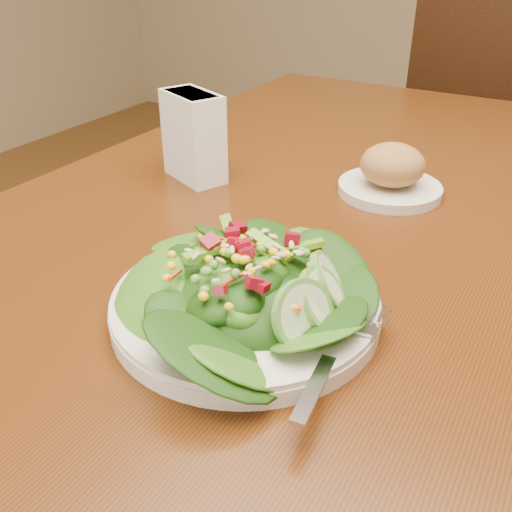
% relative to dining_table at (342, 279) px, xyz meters
% --- Properties ---
extents(dining_table, '(0.90, 1.40, 0.75)m').
position_rel_dining_table_xyz_m(dining_table, '(0.00, 0.00, 0.00)').
color(dining_table, '#47270C').
rests_on(dining_table, ground_plane).
extents(chair_far, '(0.47, 0.47, 0.94)m').
position_rel_dining_table_xyz_m(chair_far, '(-0.00, 1.11, -0.15)').
color(chair_far, black).
rests_on(chair_far, ground_plane).
extents(salad_plate, '(0.26, 0.26, 0.07)m').
position_rel_dining_table_xyz_m(salad_plate, '(0.01, -0.26, 0.13)').
color(salad_plate, silver).
rests_on(salad_plate, dining_table).
extents(bread_plate, '(0.14, 0.14, 0.07)m').
position_rel_dining_table_xyz_m(bread_plate, '(0.02, 0.09, 0.13)').
color(bread_plate, silver).
rests_on(bread_plate, dining_table).
extents(napkin_holder, '(0.11, 0.09, 0.13)m').
position_rel_dining_table_xyz_m(napkin_holder, '(-0.24, 0.00, 0.17)').
color(napkin_holder, white).
rests_on(napkin_holder, dining_table).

